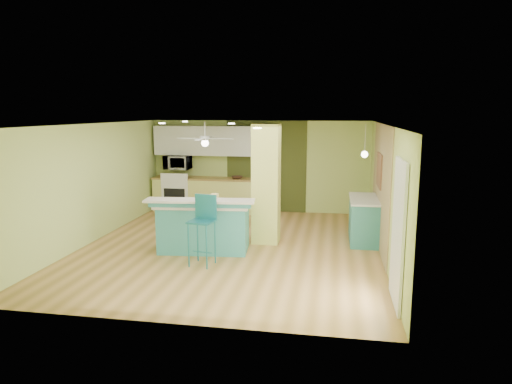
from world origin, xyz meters
TOP-DOWN VIEW (x-y plane):
  - floor at (0.00, 0.00)m, footprint 6.00×7.00m
  - ceiling at (0.00, 0.00)m, footprint 6.00×7.00m
  - wall_back at (0.00, 3.50)m, footprint 6.00×0.01m
  - wall_front at (0.00, -3.50)m, footprint 6.00×0.01m
  - wall_left at (-3.00, 0.00)m, footprint 0.01×7.00m
  - wall_right at (3.00, 0.00)m, footprint 0.01×7.00m
  - wood_panel at (2.99, 0.60)m, footprint 0.02×3.40m
  - olive_accent at (0.20, 3.49)m, footprint 2.20×0.02m
  - interior_door at (0.20, 3.46)m, footprint 0.82×0.05m
  - french_door at (2.97, -2.30)m, footprint 0.04×1.08m
  - column at (0.65, 0.50)m, footprint 0.55×0.55m
  - kitchen_run at (-1.30, 3.20)m, footprint 3.25×0.63m
  - stove at (-2.25, 3.19)m, footprint 0.76×0.66m
  - upper_cabinets at (-1.30, 3.32)m, footprint 3.20×0.34m
  - microwave at (-2.25, 3.20)m, footprint 0.70×0.48m
  - ceiling_fan at (-1.10, 2.00)m, footprint 1.41×1.41m
  - pendant_lamp at (2.65, 0.75)m, footprint 0.14×0.14m
  - wall_decor at (2.96, 0.80)m, footprint 0.03×0.90m
  - peninsula at (-0.48, -0.32)m, footprint 2.11×1.30m
  - bar_stool at (-0.25, -1.11)m, footprint 0.49×0.49m
  - side_counter at (2.70, 0.93)m, footprint 0.62×1.45m
  - fruit_bowl at (-0.55, 3.11)m, footprint 0.41×0.41m
  - canister at (-0.30, -0.12)m, footprint 0.16×0.16m

SIDE VIEW (x-z plane):
  - floor at x=0.00m, z-range -0.01..0.00m
  - stove at x=-2.25m, z-range -0.08..1.00m
  - side_counter at x=2.70m, z-range 0.00..0.94m
  - kitchen_run at x=-1.30m, z-range 0.00..0.94m
  - peninsula at x=-0.48m, z-range -0.04..1.07m
  - bar_stool at x=-0.25m, z-range 0.21..1.49m
  - fruit_bowl at x=-0.55m, z-range 0.94..1.02m
  - interior_door at x=0.20m, z-range 0.00..2.00m
  - canister at x=-0.30m, z-range 0.96..1.12m
  - french_door at x=2.97m, z-range 0.00..2.10m
  - wall_back at x=0.00m, z-range 0.00..2.50m
  - wall_front at x=0.00m, z-range 0.00..2.50m
  - wall_left at x=-3.00m, z-range 0.00..2.50m
  - wall_right at x=3.00m, z-range 0.00..2.50m
  - wood_panel at x=2.99m, z-range 0.00..2.50m
  - olive_accent at x=0.20m, z-range 0.00..2.50m
  - column at x=0.65m, z-range 0.00..2.50m
  - microwave at x=-2.25m, z-range 1.16..1.55m
  - wall_decor at x=2.96m, z-range 1.20..1.90m
  - pendant_lamp at x=2.65m, z-range 1.54..2.23m
  - upper_cabinets at x=-1.30m, z-range 1.55..2.35m
  - ceiling_fan at x=-1.10m, z-range 1.77..2.38m
  - ceiling at x=0.00m, z-range 2.50..2.51m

